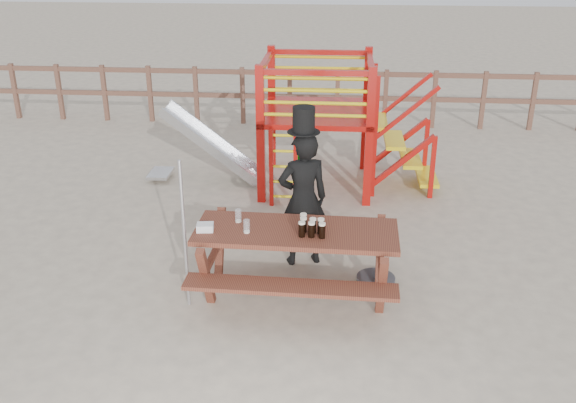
# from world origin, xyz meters

# --- Properties ---
(ground) EXTENTS (60.00, 60.00, 0.00)m
(ground) POSITION_xyz_m (0.00, 0.00, 0.00)
(ground) COLOR #C3B398
(ground) RESTS_ON ground
(back_fence) EXTENTS (15.09, 0.09, 1.20)m
(back_fence) POSITION_xyz_m (0.00, 7.00, 0.74)
(back_fence) COLOR brown
(back_fence) RESTS_ON ground
(playground_fort) EXTENTS (4.71, 1.84, 2.10)m
(playground_fort) POSITION_xyz_m (0.12, 3.58, 1.07)
(playground_fort) COLOR #AA100B
(playground_fort) RESTS_ON ground
(picnic_table) EXTENTS (2.25, 1.58, 0.86)m
(picnic_table) POSITION_xyz_m (0.12, 0.05, 0.54)
(picnic_table) COLOR brown
(picnic_table) RESTS_ON ground
(man_with_hat) EXTENTS (0.72, 0.58, 2.00)m
(man_with_hat) POSITION_xyz_m (0.14, 0.91, 0.90)
(man_with_hat) COLOR black
(man_with_hat) RESTS_ON ground
(metal_pole) EXTENTS (0.04, 0.04, 1.71)m
(metal_pole) POSITION_xyz_m (-1.06, -0.18, 0.86)
(metal_pole) COLOR #B2B2B7
(metal_pole) RESTS_ON ground
(parasol_base) EXTENTS (0.45, 0.45, 0.19)m
(parasol_base) POSITION_xyz_m (1.04, 0.41, 0.05)
(parasol_base) COLOR #3E3E43
(parasol_base) RESTS_ON ground
(paper_bag) EXTENTS (0.20, 0.16, 0.08)m
(paper_bag) POSITION_xyz_m (-0.86, -0.05, 0.90)
(paper_bag) COLOR white
(paper_bag) RESTS_ON picnic_table
(stout_pints) EXTENTS (0.29, 0.29, 0.17)m
(stout_pints) POSITION_xyz_m (0.28, -0.04, 0.94)
(stout_pints) COLOR black
(stout_pints) RESTS_ON picnic_table
(empty_glasses) EXTENTS (0.20, 0.34, 0.15)m
(empty_glasses) POSITION_xyz_m (-0.47, 0.07, 0.93)
(empty_glasses) COLOR silver
(empty_glasses) RESTS_ON picnic_table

